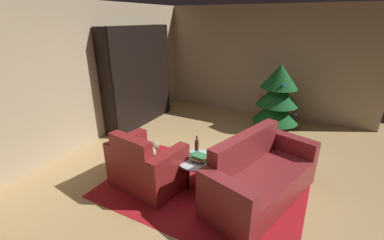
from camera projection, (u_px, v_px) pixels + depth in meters
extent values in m
plane|color=tan|center=(206.00, 176.00, 4.15)|extent=(8.08, 8.08, 0.00)
cube|color=tan|center=(264.00, 62.00, 6.45)|extent=(5.32, 0.06, 2.69)
cube|color=tan|center=(79.00, 77.00, 4.81)|extent=(0.06, 6.85, 2.69)
cube|color=#A5171E|center=(200.00, 190.00, 3.81)|extent=(2.86, 1.87, 0.01)
cube|color=black|center=(144.00, 78.00, 5.86)|extent=(0.03, 2.00, 2.23)
cube|color=black|center=(162.00, 70.00, 6.75)|extent=(0.37, 0.03, 2.23)
cube|color=black|center=(106.00, 86.00, 5.13)|extent=(0.37, 0.03, 2.23)
cube|color=black|center=(142.00, 121.00, 6.34)|extent=(0.34, 1.95, 0.03)
cube|color=black|center=(140.00, 107.00, 6.21)|extent=(0.34, 1.95, 0.03)
cube|color=black|center=(139.00, 92.00, 6.07)|extent=(0.34, 1.95, 0.02)
cube|color=black|center=(138.00, 77.00, 5.94)|extent=(0.34, 1.95, 0.02)
cube|color=black|center=(137.00, 61.00, 5.80)|extent=(0.34, 1.95, 0.02)
cube|color=black|center=(136.00, 44.00, 5.67)|extent=(0.34, 1.95, 0.02)
cube|color=black|center=(134.00, 26.00, 5.53)|extent=(0.34, 1.95, 0.03)
cube|color=black|center=(134.00, 79.00, 6.02)|extent=(0.05, 0.94, 0.59)
cube|color=black|center=(134.00, 79.00, 6.01)|extent=(0.03, 0.97, 0.62)
cube|color=#114292|center=(161.00, 105.00, 7.07)|extent=(0.25, 0.03, 0.27)
cube|color=#27834B|center=(159.00, 106.00, 7.05)|extent=(0.19, 0.04, 0.25)
cube|color=#268A47|center=(159.00, 106.00, 7.01)|extent=(0.24, 0.03, 0.23)
cube|color=teal|center=(157.00, 106.00, 6.98)|extent=(0.18, 0.04, 0.26)
cube|color=#123C9A|center=(157.00, 106.00, 6.92)|extent=(0.24, 0.04, 0.29)
cube|color=#945394|center=(156.00, 107.00, 6.89)|extent=(0.23, 0.03, 0.28)
cube|color=gold|center=(160.00, 92.00, 6.94)|extent=(0.22, 0.05, 0.27)
cube|color=orange|center=(159.00, 93.00, 6.89)|extent=(0.25, 0.05, 0.25)
cube|color=#904695|center=(158.00, 92.00, 6.84)|extent=(0.23, 0.03, 0.31)
cube|color=#11517E|center=(156.00, 92.00, 6.82)|extent=(0.17, 0.05, 0.31)
cube|color=#124E81|center=(156.00, 94.00, 6.78)|extent=(0.21, 0.04, 0.27)
cube|color=#2B8E49|center=(155.00, 94.00, 6.72)|extent=(0.27, 0.04, 0.29)
cube|color=red|center=(153.00, 95.00, 6.70)|extent=(0.20, 0.04, 0.25)
cube|color=navy|center=(152.00, 95.00, 6.67)|extent=(0.19, 0.03, 0.25)
cube|color=#244F85|center=(152.00, 96.00, 6.61)|extent=(0.27, 0.05, 0.26)
cube|color=orange|center=(159.00, 50.00, 6.55)|extent=(0.26, 0.03, 0.24)
cube|color=#0C7690|center=(157.00, 49.00, 6.52)|extent=(0.21, 0.03, 0.28)
cube|color=navy|center=(158.00, 51.00, 6.48)|extent=(0.27, 0.04, 0.23)
cube|color=navy|center=(156.00, 51.00, 6.46)|extent=(0.22, 0.03, 0.25)
cube|color=orange|center=(154.00, 52.00, 6.44)|extent=(0.19, 0.03, 0.20)
cube|color=orange|center=(157.00, 35.00, 6.43)|extent=(0.19, 0.03, 0.26)
cube|color=#174C92|center=(157.00, 36.00, 6.39)|extent=(0.25, 0.03, 0.20)
cube|color=#B83027|center=(156.00, 36.00, 6.35)|extent=(0.23, 0.05, 0.22)
cube|color=brown|center=(154.00, 36.00, 6.32)|extent=(0.20, 0.03, 0.21)
cube|color=orange|center=(154.00, 35.00, 6.27)|extent=(0.27, 0.05, 0.25)
cube|color=red|center=(152.00, 35.00, 6.24)|extent=(0.17, 0.03, 0.28)
cube|color=#894393|center=(151.00, 34.00, 6.20)|extent=(0.20, 0.04, 0.29)
cube|color=maroon|center=(148.00, 172.00, 3.88)|extent=(0.79, 0.81, 0.44)
cube|color=maroon|center=(131.00, 153.00, 3.50)|extent=(0.71, 0.25, 0.46)
cube|color=maroon|center=(169.00, 174.00, 3.59)|extent=(0.27, 0.74, 0.69)
cube|color=maroon|center=(128.00, 156.00, 4.06)|extent=(0.27, 0.74, 0.69)
ellipsoid|color=gray|center=(148.00, 151.00, 3.84)|extent=(0.30, 0.22, 0.18)
sphere|color=gray|center=(155.00, 145.00, 3.90)|extent=(0.13, 0.13, 0.13)
cube|color=maroon|center=(261.00, 185.00, 3.58)|extent=(1.17, 1.61, 0.43)
cube|color=maroon|center=(245.00, 149.00, 3.61)|extent=(0.58, 1.44, 0.47)
cube|color=maroon|center=(225.00, 206.00, 2.99)|extent=(0.80, 0.40, 0.69)
cube|color=maroon|center=(290.00, 156.00, 4.07)|extent=(0.80, 0.40, 0.69)
cylinder|color=black|center=(207.00, 177.00, 3.76)|extent=(0.04, 0.04, 0.44)
cylinder|color=black|center=(197.00, 167.00, 3.99)|extent=(0.04, 0.04, 0.44)
cylinder|color=black|center=(188.00, 177.00, 3.75)|extent=(0.04, 0.04, 0.44)
cylinder|color=silver|center=(198.00, 160.00, 3.75)|extent=(0.61, 0.61, 0.02)
cube|color=#358A41|center=(199.00, 161.00, 3.69)|extent=(0.19, 0.14, 0.02)
cube|color=gray|center=(199.00, 159.00, 3.68)|extent=(0.15, 0.16, 0.02)
cube|color=#E1C053|center=(198.00, 158.00, 3.67)|extent=(0.23, 0.14, 0.02)
cube|color=#358550|center=(199.00, 157.00, 3.66)|extent=(0.17, 0.13, 0.03)
cube|color=#337B47|center=(199.00, 155.00, 3.66)|extent=(0.23, 0.18, 0.02)
cylinder|color=#502821|center=(197.00, 147.00, 3.86)|extent=(0.06, 0.06, 0.22)
cylinder|color=#502821|center=(197.00, 138.00, 3.81)|extent=(0.02, 0.02, 0.08)
cylinder|color=brown|center=(274.00, 124.00, 5.96)|extent=(0.08, 0.08, 0.17)
cone|color=#145220|center=(276.00, 110.00, 5.84)|extent=(1.02, 1.02, 0.52)
cone|color=#145220|center=(278.00, 94.00, 5.69)|extent=(0.91, 0.91, 0.52)
cone|color=#145220|center=(280.00, 76.00, 5.55)|extent=(0.80, 0.80, 0.52)
sphere|color=blue|center=(265.00, 81.00, 5.80)|extent=(0.07, 0.07, 0.07)
sphere|color=red|center=(261.00, 97.00, 5.72)|extent=(0.08, 0.08, 0.08)
sphere|color=red|center=(271.00, 85.00, 5.99)|extent=(0.06, 0.06, 0.06)
sphere|color=blue|center=(278.00, 77.00, 5.87)|extent=(0.07, 0.07, 0.07)
sphere|color=blue|center=(283.00, 85.00, 5.30)|extent=(0.06, 0.06, 0.06)
sphere|color=blue|center=(295.00, 114.00, 5.69)|extent=(0.07, 0.07, 0.07)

